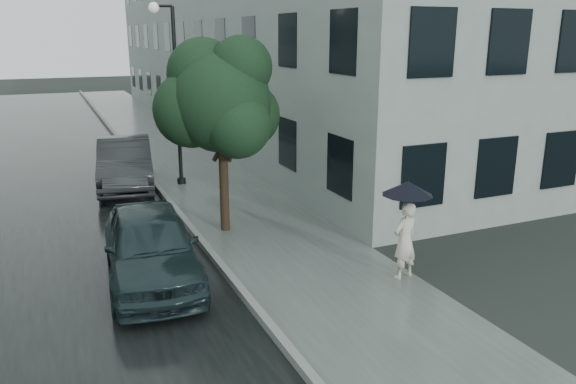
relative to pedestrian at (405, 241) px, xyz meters
name	(u,v)px	position (x,y,z in m)	size (l,w,h in m)	color
ground	(325,289)	(-1.70, 0.16, -0.80)	(120.00, 120.00, 0.00)	black
sidewalk	(188,163)	(-1.45, 12.16, -0.80)	(3.50, 60.00, 0.01)	slate
kerb_near	(140,165)	(-3.27, 12.16, -0.73)	(0.15, 60.00, 0.15)	slate
asphalt_road	(38,176)	(-6.78, 12.16, -0.80)	(6.85, 60.00, 0.00)	black
building_near	(248,39)	(3.77, 19.66, 3.70)	(7.02, 36.00, 9.00)	gray
pedestrian	(405,241)	(0.00, 0.00, 0.00)	(0.58, 0.38, 1.59)	beige
umbrella	(408,188)	(-0.01, 0.01, 1.09)	(1.06, 1.06, 1.14)	black
street_tree	(220,101)	(-2.44, 4.32, 2.44)	(3.13, 2.84, 4.77)	#332619
lamp_post	(172,84)	(-2.54, 9.19, 2.44)	(0.83, 0.43, 5.71)	black
car_near	(151,246)	(-4.69, 1.92, -0.06)	(1.74, 4.33, 1.47)	#1B2B2E
car_far	(125,163)	(-4.11, 9.57, -0.03)	(1.63, 4.68, 1.54)	#27292D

